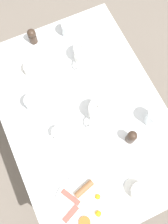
# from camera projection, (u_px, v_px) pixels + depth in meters

# --- Properties ---
(ground_plane) EXTENTS (8.00, 8.00, 0.00)m
(ground_plane) POSITION_uv_depth(u_px,v_px,m) (84.00, 142.00, 2.11)
(ground_plane) COLOR #70665B
(table) EXTENTS (0.85, 1.23, 0.73)m
(table) POSITION_uv_depth(u_px,v_px,m) (84.00, 117.00, 1.49)
(table) COLOR silver
(table) RESTS_ON ground_plane
(breakfast_plate) EXTENTS (0.29, 0.29, 0.04)m
(breakfast_plate) POSITION_uv_depth(u_px,v_px,m) (85.00, 204.00, 1.26)
(breakfast_plate) COLOR white
(breakfast_plate) RESTS_ON table
(teapot_near) EXTENTS (0.17, 0.13, 0.13)m
(teapot_near) POSITION_uv_depth(u_px,v_px,m) (98.00, 111.00, 1.37)
(teapot_near) COLOR white
(teapot_near) RESTS_ON table
(teapot_far) EXTENTS (0.15, 0.15, 0.13)m
(teapot_far) POSITION_uv_depth(u_px,v_px,m) (83.00, 53.00, 1.48)
(teapot_far) COLOR white
(teapot_far) RESTS_ON table
(teacup_with_saucer_left) EXTENTS (0.15, 0.15, 0.07)m
(teacup_with_saucer_left) POSITION_uv_depth(u_px,v_px,m) (32.00, 69.00, 1.47)
(teacup_with_saucer_left) COLOR white
(teacup_with_saucer_left) RESTS_ON table
(teacup_with_saucer_right) EXTENTS (0.15, 0.15, 0.07)m
(teacup_with_saucer_right) POSITION_uv_depth(u_px,v_px,m) (139.00, 192.00, 1.26)
(teacup_with_saucer_right) COLOR white
(teacup_with_saucer_right) RESTS_ON table
(water_glass_tall) EXTENTS (0.08, 0.08, 0.09)m
(water_glass_tall) POSITION_uv_depth(u_px,v_px,m) (68.00, 29.00, 1.54)
(water_glass_tall) COLOR white
(water_glass_tall) RESTS_ON table
(water_glass_short) EXTENTS (0.08, 0.08, 0.09)m
(water_glass_short) POSITION_uv_depth(u_px,v_px,m) (33.00, 103.00, 1.39)
(water_glass_short) COLOR white
(water_glass_short) RESTS_ON table
(wine_glass_spare) EXTENTS (0.08, 0.08, 0.11)m
(wine_glass_spare) POSITION_uv_depth(u_px,v_px,m) (154.00, 117.00, 1.35)
(wine_glass_spare) COLOR white
(wine_glass_spare) RESTS_ON table
(creamer_jug) EXTENTS (0.09, 0.06, 0.06)m
(creamer_jug) POSITION_uv_depth(u_px,v_px,m) (58.00, 133.00, 1.36)
(creamer_jug) COLOR white
(creamer_jug) RESTS_ON table
(pepper_grinder) EXTENTS (0.05, 0.05, 0.10)m
(pepper_grinder) POSITION_uv_depth(u_px,v_px,m) (32.00, 36.00, 1.52)
(pepper_grinder) COLOR #38281E
(pepper_grinder) RESTS_ON table
(salt_grinder) EXTENTS (0.05, 0.05, 0.10)m
(salt_grinder) POSITION_uv_depth(u_px,v_px,m) (131.00, 137.00, 1.32)
(salt_grinder) COLOR #38281E
(salt_grinder) RESTS_ON table
(napkin_folded) EXTENTS (0.12, 0.14, 0.01)m
(napkin_folded) POSITION_uv_depth(u_px,v_px,m) (154.00, 152.00, 1.35)
(napkin_folded) COLOR white
(napkin_folded) RESTS_ON table
(fork_by_plate) EXTENTS (0.02, 0.17, 0.00)m
(fork_by_plate) POSITION_uv_depth(u_px,v_px,m) (112.00, 161.00, 1.34)
(fork_by_plate) COLOR silver
(fork_by_plate) RESTS_ON table
(knife_by_plate) EXTENTS (0.09, 0.18, 0.00)m
(knife_by_plate) POSITION_uv_depth(u_px,v_px,m) (120.00, 73.00, 1.50)
(knife_by_plate) COLOR silver
(knife_by_plate) RESTS_ON table
(spoon_for_tea) EXTENTS (0.15, 0.03, 0.00)m
(spoon_for_tea) POSITION_uv_depth(u_px,v_px,m) (40.00, 169.00, 1.32)
(spoon_for_tea) COLOR silver
(spoon_for_tea) RESTS_ON table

